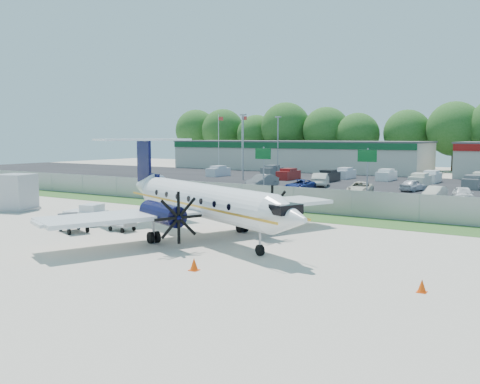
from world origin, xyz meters
The scene contains 31 objects.
ground centered at (0.00, 0.00, 0.00)m, with size 170.00×170.00×0.00m, color beige.
grass_verge centered at (0.00, 12.00, 0.01)m, with size 170.00×4.00×0.02m, color #2D561E.
access_road centered at (0.00, 19.00, 0.01)m, with size 170.00×8.00×0.02m, color black.
parking_lot centered at (0.00, 40.00, 0.01)m, with size 170.00×32.00×0.02m, color black.
perimeter_fence centered at (0.00, 14.00, 1.00)m, with size 120.00×0.06×1.99m.
building_west centered at (-24.00, 61.98, 2.63)m, with size 46.40×12.40×5.24m.
sign_left centered at (-8.00, 22.91, 3.61)m, with size 1.80×0.26×5.00m.
sign_mid centered at (3.00, 22.91, 3.61)m, with size 1.80×0.26×5.00m.
flagpole_west centered at (-35.92, 55.00, 5.64)m, with size 1.06×0.12×10.00m.
flagpole_east centered at (-30.92, 55.00, 5.64)m, with size 1.06×0.12×10.00m.
light_pole_nw centered at (-20.00, 38.00, 5.23)m, with size 0.90×0.35×9.09m.
light_pole_sw centered at (-20.00, 48.00, 5.23)m, with size 0.90×0.35×9.09m.
tree_line centered at (0.00, 74.00, 0.00)m, with size 112.00×6.00×14.00m, color #215117, non-canonical shape.
aircraft centered at (0.46, 0.96, 2.28)m, with size 19.08×18.53×5.92m.
pushback_tug centered at (-9.09, 0.57, 0.69)m, with size 2.95×2.42×1.43m.
baggage_cart_near centered at (-7.54, -1.90, 0.53)m, with size 2.46×1.94×1.13m.
baggage_cart_far centered at (-5.22, 0.03, 0.42)m, with size 1.81×1.19×0.90m.
service_container centered at (-19.50, 2.32, 1.40)m, with size 3.33×3.33×2.99m.
cone_nose centered at (14.53, -3.45, 0.25)m, with size 0.37×0.37×0.53m.
cone_port_wing centered at (4.92, -5.55, 0.28)m, with size 0.41×0.41×0.58m.
cone_starboard_wing centered at (1.47, 10.49, 0.29)m, with size 0.43×0.43×0.61m.
road_car_west centered at (-12.19, 17.86, 0.00)m, with size 2.15×5.30×1.54m, color silver.
road_car_mid centered at (11.45, 20.87, 0.00)m, with size 1.42×4.08×1.35m, color #595B5E.
parked_car_a centered at (-11.93, 29.46, 0.00)m, with size 1.71×4.91×1.62m, color #595B5E.
parked_car_b centered at (-6.65, 28.68, 0.00)m, with size 2.16×4.67×1.30m, color navy.
parked_car_c centered at (0.19, 28.97, 0.00)m, with size 2.24×4.85×1.35m, color beige.
parked_car_d centered at (7.79, 28.63, 0.00)m, with size 1.37×3.94×1.30m, color beige.
parked_car_e centered at (10.42, 28.11, 0.00)m, with size 1.70×4.23×1.44m, color silver.
parked_car_f centered at (-7.21, 35.48, 0.00)m, with size 1.71×4.91×1.62m, color beige.
parked_car_g centered at (3.88, 35.46, 0.00)m, with size 1.58×3.93×1.34m, color silver.
far_parking_rows centered at (0.00, 45.00, 0.00)m, with size 56.00×10.00×1.60m, color gray, non-canonical shape.
Camera 1 is at (19.55, -24.50, 6.11)m, focal length 40.00 mm.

